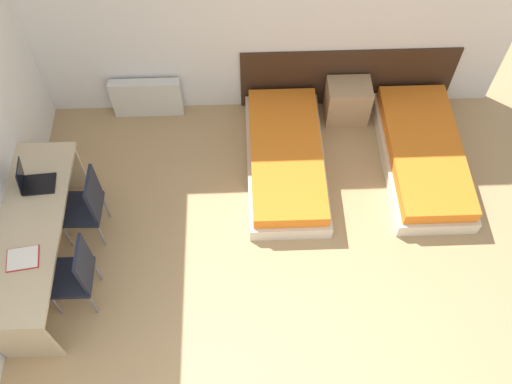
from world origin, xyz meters
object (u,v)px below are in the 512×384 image
at_px(bed_near_door, 423,155).
at_px(chair_near_notebook, 76,273).
at_px(bed_near_window, 286,159).
at_px(chair_near_laptop, 86,205).
at_px(nightstand, 347,101).
at_px(laptop, 33,181).

xyz_separation_m(bed_near_door, chair_near_notebook, (-3.57, -1.48, 0.36)).
distance_m(bed_near_window, bed_near_door, 1.54).
relative_size(bed_near_door, chair_near_laptop, 1.94).
relative_size(bed_near_window, chair_near_notebook, 1.94).
height_order(bed_near_window, chair_near_laptop, chair_near_laptop).
distance_m(nightstand, chair_near_laptop, 3.19).
bearing_deg(bed_near_window, laptop, -165.11).
bearing_deg(bed_near_window, nightstand, 44.15).
xyz_separation_m(chair_near_laptop, chair_near_notebook, (0.00, -0.74, 0.00)).
relative_size(nightstand, chair_near_notebook, 0.54).
xyz_separation_m(bed_near_window, chair_near_notebook, (-2.03, -1.48, 0.36)).
bearing_deg(nightstand, bed_near_window, -135.85).
bearing_deg(laptop, chair_near_notebook, -66.29).
bearing_deg(chair_near_notebook, bed_near_window, 35.88).
bearing_deg(nightstand, laptop, -156.58).
relative_size(chair_near_laptop, chair_near_notebook, 1.00).
xyz_separation_m(bed_near_door, nightstand, (-0.77, 0.75, 0.09)).
xyz_separation_m(bed_near_door, laptop, (-4.01, -0.66, 0.66)).
xyz_separation_m(nightstand, laptop, (-3.24, -1.41, 0.57)).
bearing_deg(bed_near_window, bed_near_door, 0.00).
xyz_separation_m(bed_near_window, bed_near_door, (1.54, 0.00, 0.00)).
height_order(nightstand, laptop, laptop).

